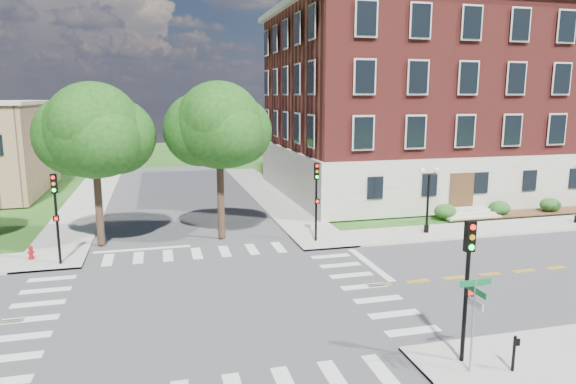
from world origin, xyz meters
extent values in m
plane|color=#264C15|center=(0.00, 0.00, 0.00)|extent=(160.00, 160.00, 0.00)
cube|color=#3D3D3F|center=(0.00, 0.00, 0.01)|extent=(90.00, 12.00, 0.01)
cube|color=#3D3D3F|center=(0.00, 0.00, 0.01)|extent=(12.00, 90.00, 0.01)
cube|color=#9E9B93|center=(23.00, 7.75, 0.06)|extent=(34.00, 3.50, 0.12)
cube|color=#9E9B93|center=(7.75, 23.00, 0.06)|extent=(3.50, 34.00, 0.12)
cube|color=#9E9B93|center=(-7.75, 23.00, 0.06)|extent=(3.50, 34.00, 0.12)
cube|color=silver|center=(8.80, 3.00, 0.00)|extent=(0.40, 5.50, 0.00)
cube|color=#A7A594|center=(24.00, 22.00, 2.22)|extent=(30.00, 20.00, 4.20)
cube|color=maroon|center=(24.00, 22.00, 10.22)|extent=(29.55, 19.70, 11.80)
cube|color=#A7A594|center=(24.00, 22.00, 16.37)|extent=(30.60, 20.60, 0.50)
cube|color=#472D19|center=(20.00, 11.96, 1.82)|extent=(2.00, 0.10, 2.80)
cylinder|color=#322519|center=(-5.39, 10.11, 2.11)|extent=(0.44, 0.44, 3.99)
sphere|color=#143C10|center=(-5.39, 10.11, 6.89)|extent=(5.56, 5.56, 5.56)
cylinder|color=#322519|center=(1.76, 9.86, 2.29)|extent=(0.44, 0.44, 4.35)
sphere|color=#143C10|center=(1.76, 9.86, 7.11)|extent=(5.29, 5.29, 5.29)
cylinder|color=black|center=(7.61, -7.38, 2.02)|extent=(0.14, 0.14, 3.80)
cube|color=black|center=(7.61, -7.38, 4.42)|extent=(0.32, 0.23, 1.00)
cylinder|color=red|center=(7.61, -7.51, 4.75)|extent=(0.18, 0.05, 0.18)
cylinder|color=orange|center=(7.61, -7.51, 4.42)|extent=(0.18, 0.05, 0.18)
cylinder|color=#19E533|center=(7.61, -7.51, 4.09)|extent=(0.18, 0.05, 0.18)
cube|color=black|center=(7.61, -7.56, 2.62)|extent=(0.30, 0.13, 0.30)
cylinder|color=black|center=(7.25, 7.68, 2.02)|extent=(0.14, 0.14, 3.80)
cube|color=black|center=(7.25, 7.68, 4.42)|extent=(0.36, 0.29, 1.00)
cylinder|color=red|center=(7.25, 7.55, 4.75)|extent=(0.19, 0.09, 0.18)
cylinder|color=orange|center=(7.25, 7.55, 4.42)|extent=(0.19, 0.09, 0.18)
cylinder|color=#19E533|center=(7.25, 7.55, 4.09)|extent=(0.19, 0.09, 0.18)
cube|color=black|center=(7.25, 7.50, 2.62)|extent=(0.32, 0.19, 0.30)
cylinder|color=black|center=(-7.14, 6.86, 2.02)|extent=(0.14, 0.14, 3.80)
cube|color=black|center=(-7.14, 6.86, 4.42)|extent=(0.37, 0.30, 1.00)
cylinder|color=red|center=(-7.14, 6.73, 4.75)|extent=(0.19, 0.10, 0.18)
cylinder|color=orange|center=(-7.14, 6.73, 4.42)|extent=(0.19, 0.10, 0.18)
cylinder|color=#19E533|center=(-7.14, 6.73, 4.09)|extent=(0.19, 0.10, 0.18)
cube|color=black|center=(-7.14, 6.68, 2.62)|extent=(0.32, 0.20, 0.30)
cylinder|color=black|center=(14.79, 7.72, 0.37)|extent=(0.32, 0.32, 0.50)
cylinder|color=black|center=(14.79, 7.72, 2.02)|extent=(0.16, 0.16, 3.80)
cube|color=black|center=(14.79, 7.72, 3.97)|extent=(1.00, 0.06, 0.06)
sphere|color=white|center=(14.29, 7.72, 4.17)|extent=(0.36, 0.36, 0.36)
sphere|color=white|center=(15.29, 7.72, 4.17)|extent=(0.36, 0.36, 0.36)
sphere|color=white|center=(25.79, 7.46, 4.17)|extent=(0.36, 0.36, 0.36)
cylinder|color=gray|center=(7.46, -8.06, 1.67)|extent=(0.07, 0.07, 3.10)
cube|color=#0B5E2C|center=(7.46, -8.06, 3.12)|extent=(1.10, 0.03, 0.20)
cube|color=#0B5E2C|center=(7.46, -8.06, 2.87)|extent=(0.03, 1.10, 0.20)
cube|color=silver|center=(7.51, -8.06, 2.42)|extent=(0.03, 0.75, 0.25)
cylinder|color=black|center=(8.82, -8.38, 0.72)|extent=(0.10, 0.10, 1.20)
cube|color=black|center=(8.82, -8.50, 1.17)|extent=(0.14, 0.08, 0.22)
cylinder|color=#AD0D12|center=(-8.80, 8.07, 0.17)|extent=(0.32, 0.32, 0.10)
cylinder|color=#AD0D12|center=(-8.80, 8.07, 0.42)|extent=(0.22, 0.22, 0.60)
sphere|color=#AD0D12|center=(-8.80, 8.07, 0.75)|extent=(0.24, 0.24, 0.24)
cylinder|color=#AD0D12|center=(-8.80, 8.07, 0.50)|extent=(0.35, 0.12, 0.12)
cylinder|color=#AD0D12|center=(-8.80, 8.07, 0.50)|extent=(0.12, 0.35, 0.12)
camera|label=1|loc=(-1.97, -21.25, 8.82)|focal=32.00mm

